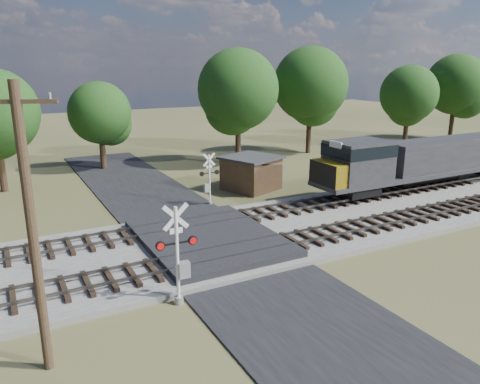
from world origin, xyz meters
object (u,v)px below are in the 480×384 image
crossing_signal_near (180,263)px  utility_pole (32,227)px  crossing_signal_far (209,184)px  equipment_shed (251,173)px

crossing_signal_near → utility_pole: bearing=-158.4°
crossing_signal_near → crossing_signal_far: (6.91, 12.39, -0.27)m
crossing_signal_near → crossing_signal_far: crossing_signal_near is taller
crossing_signal_near → utility_pole: (-5.46, -2.01, 3.13)m
utility_pole → equipment_shed: bearing=64.4°
crossing_signal_far → crossing_signal_near: bearing=57.3°
equipment_shed → utility_pole: bearing=-156.3°
utility_pole → equipment_shed: utility_pole is taller
crossing_signal_near → equipment_shed: 18.84m
utility_pole → equipment_shed: 24.27m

